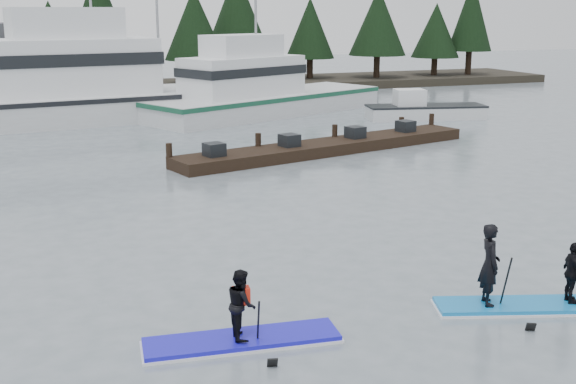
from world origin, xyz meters
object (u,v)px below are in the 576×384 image
object	(u,v)px
floating_dock	(328,147)
paddleboard_duo	(525,282)
fishing_boat_large	(104,104)
paddleboard_solo	(242,322)
fishing_boat_medium	(261,103)

from	to	relation	value
floating_dock	paddleboard_duo	xyz separation A→B (m)	(-2.93, -16.60, 0.35)
fishing_boat_large	paddleboard_duo	size ratio (longest dim) A/B	5.64
fishing_boat_large	floating_dock	xyz separation A→B (m)	(7.75, -13.17, -0.63)
floating_dock	paddleboard_duo	size ratio (longest dim) A/B	3.83
paddleboard_solo	paddleboard_duo	bearing A→B (deg)	1.35
floating_dock	paddleboard_solo	bearing A→B (deg)	-132.86
fishing_boat_large	paddleboard_duo	world-z (taller)	fishing_boat_large
fishing_boat_large	fishing_boat_medium	bearing A→B (deg)	-16.35
floating_dock	paddleboard_solo	world-z (taller)	paddleboard_solo
floating_dock	paddleboard_duo	world-z (taller)	paddleboard_duo
paddleboard_duo	floating_dock	bearing A→B (deg)	98.16
fishing_boat_large	floating_dock	bearing A→B (deg)	-67.45
fishing_boat_medium	floating_dock	size ratio (longest dim) A/B	1.11
fishing_boat_medium	paddleboard_solo	bearing A→B (deg)	-133.56
floating_dock	paddleboard_duo	distance (m)	16.86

